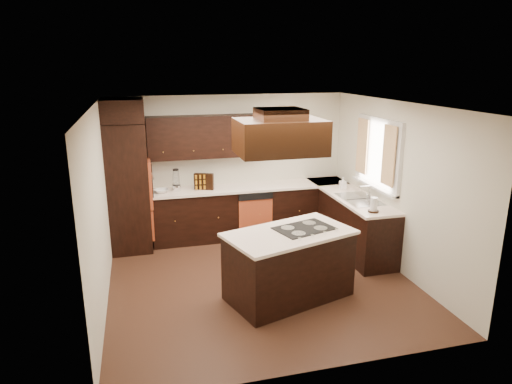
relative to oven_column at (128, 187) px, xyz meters
The scene contains 30 objects.
floor 2.68m from the oven_column, 43.85° to the right, with size 4.20×4.20×0.02m, color #543120.
ceiling 2.86m from the oven_column, 43.85° to the right, with size 4.20×4.20×0.02m, color white.
wall_back 1.83m from the oven_column, 12.85° to the left, with size 4.20×0.02×2.50m, color beige.
wall_front 4.21m from the oven_column, 65.05° to the right, with size 4.20×0.02×2.50m, color beige.
wall_left 1.75m from the oven_column, 101.12° to the right, with size 0.02×4.20×2.50m, color beige.
wall_right 4.25m from the oven_column, 23.70° to the right, with size 0.02×4.20×2.50m, color beige.
oven_column is the anchor object (origin of this frame).
wall_oven_face 0.36m from the oven_column, ahead, with size 0.05×0.62×0.78m, color #BA4B27.
base_cabinets_back 1.92m from the oven_column, ahead, with size 2.93×0.60×0.88m, color black.
base_cabinets_right 3.72m from the oven_column, 12.69° to the right, with size 0.60×2.40×0.88m, color black.
countertop_back 1.82m from the oven_column, ahead, with size 2.93×0.63×0.04m, color white.
countertop_right 3.65m from the oven_column, 12.74° to the right, with size 0.63×2.40×0.04m, color white.
upper_cabinets 1.56m from the oven_column, ahead, with size 2.00×0.34×0.72m, color black.
dishwasher_front 2.21m from the oven_column, ahead, with size 0.60×0.05×0.72m, color #BA4B27.
window_frame 4.06m from the oven_column, 16.72° to the right, with size 0.06×1.32×1.12m, color silver.
window_pane 4.08m from the oven_column, 16.61° to the right, with size 0.00×1.20×1.00m, color white.
curtain_left 4.15m from the oven_column, 22.59° to the right, with size 0.02×0.34×0.90m, color #FBE8BB.
curtain_right 3.91m from the oven_column, 10.99° to the right, with size 0.02×0.34×0.90m, color #FBE8BB.
sink_rim 3.76m from the oven_column, 17.90° to the right, with size 0.52×0.84×0.01m, color silver.
island 3.10m from the oven_column, 48.37° to the right, with size 1.56×0.85×0.88m, color black.
island_top 3.04m from the oven_column, 48.37° to the right, with size 1.62×0.91×0.04m, color white.
cooktop 3.14m from the oven_column, 44.42° to the right, with size 0.74×0.49×0.01m, color black.
range_hood 3.13m from the oven_column, 50.26° to the right, with size 1.05×0.72×0.42m, color black.
hood_duct 3.24m from the oven_column, 50.26° to the right, with size 0.55×0.50×0.13m, color black.
blender_base 0.80m from the oven_column, ahead, with size 0.15×0.15×0.10m, color silver.
blender_pitcher 0.80m from the oven_column, ahead, with size 0.13×0.13×0.26m, color silver.
spice_rack 1.26m from the oven_column, ahead, with size 0.34×0.08×0.28m, color black.
mixing_bowl 0.55m from the oven_column, ahead, with size 0.23×0.23×0.06m, color silver.
soap_bottle 3.61m from the oven_column, ahead, with size 0.10×0.10×0.21m, color silver.
paper_towel 3.91m from the oven_column, 27.41° to the right, with size 0.10×0.10×0.22m, color silver.
Camera 1 is at (-1.57, -5.79, 3.01)m, focal length 32.00 mm.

